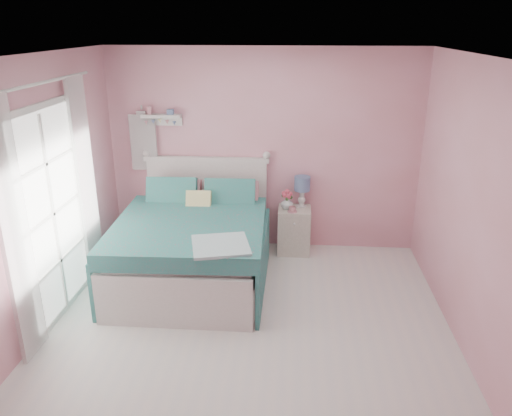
# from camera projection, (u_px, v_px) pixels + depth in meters

# --- Properties ---
(floor) EXTENTS (4.50, 4.50, 0.00)m
(floor) POSITION_uv_depth(u_px,v_px,m) (247.00, 340.00, 4.78)
(floor) COLOR silver
(floor) RESTS_ON ground
(room_shell) EXTENTS (4.50, 4.50, 4.50)m
(room_shell) POSITION_uv_depth(u_px,v_px,m) (246.00, 182.00, 4.23)
(room_shell) COLOR #CB8189
(room_shell) RESTS_ON floor
(bed) EXTENTS (1.71, 2.13, 1.22)m
(bed) POSITION_uv_depth(u_px,v_px,m) (194.00, 246.00, 5.81)
(bed) COLOR silver
(bed) RESTS_ON floor
(nightstand) EXTENTS (0.42, 0.42, 0.60)m
(nightstand) POSITION_uv_depth(u_px,v_px,m) (294.00, 230.00, 6.54)
(nightstand) COLOR beige
(nightstand) RESTS_ON floor
(table_lamp) EXTENTS (0.20, 0.20, 0.41)m
(table_lamp) POSITION_uv_depth(u_px,v_px,m) (302.00, 186.00, 6.41)
(table_lamp) COLOR white
(table_lamp) RESTS_ON nightstand
(vase) EXTENTS (0.19, 0.19, 0.17)m
(vase) POSITION_uv_depth(u_px,v_px,m) (287.00, 203.00, 6.39)
(vase) COLOR silver
(vase) RESTS_ON nightstand
(teacup) EXTENTS (0.10, 0.10, 0.07)m
(teacup) POSITION_uv_depth(u_px,v_px,m) (292.00, 209.00, 6.31)
(teacup) COLOR pink
(teacup) RESTS_ON nightstand
(roses) EXTENTS (0.14, 0.11, 0.12)m
(roses) POSITION_uv_depth(u_px,v_px,m) (287.00, 194.00, 6.35)
(roses) COLOR #DC4B64
(roses) RESTS_ON vase
(wall_shelf) EXTENTS (0.50, 0.15, 0.25)m
(wall_shelf) POSITION_uv_depth(u_px,v_px,m) (162.00, 117.00, 6.32)
(wall_shelf) COLOR silver
(wall_shelf) RESTS_ON room_shell
(hanging_dress) EXTENTS (0.34, 0.03, 0.72)m
(hanging_dress) POSITION_uv_depth(u_px,v_px,m) (144.00, 143.00, 6.45)
(hanging_dress) COLOR white
(hanging_dress) RESTS_ON room_shell
(french_door) EXTENTS (0.04, 1.32, 2.16)m
(french_door) POSITION_uv_depth(u_px,v_px,m) (52.00, 215.00, 4.93)
(french_door) COLOR silver
(french_door) RESTS_ON floor
(curtain_near) EXTENTS (0.04, 0.40, 2.32)m
(curtain_near) POSITION_uv_depth(u_px,v_px,m) (15.00, 235.00, 4.20)
(curtain_near) COLOR white
(curtain_near) RESTS_ON floor
(curtain_far) EXTENTS (0.04, 0.40, 2.32)m
(curtain_far) POSITION_uv_depth(u_px,v_px,m) (86.00, 182.00, 5.59)
(curtain_far) COLOR white
(curtain_far) RESTS_ON floor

